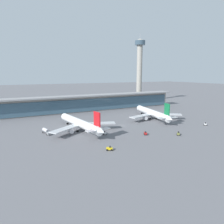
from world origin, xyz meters
The scene contains 11 objects.
ground_plane centered at (0.00, 0.00, 0.00)m, with size 1200.00×1200.00×0.00m, color slate.
airliner_left_stand centered at (-29.19, 0.48, 4.66)m, with size 42.38×55.54×14.80m.
airliner_centre_stand centered at (30.77, 6.46, 4.66)m, with size 42.01×55.30×14.80m.
service_truck_near_nose_yellow centered at (-28.22, -36.79, 0.87)m, with size 3.33×2.89×2.05m.
service_truck_under_wing_grey centered at (-48.71, 3.56, 1.71)m, with size 4.32×8.89×2.95m.
service_truck_mid_apron_olive centered at (17.15, -33.82, 0.87)m, with size 3.23×3.23×2.05m.
service_truck_by_tail_white centered at (-19.74, -13.39, 0.87)m, with size 1.73×2.87×2.05m.
service_truck_on_taxiway_red centered at (1.00, -24.63, 0.87)m, with size 2.91×3.33×2.05m.
service_truck_at_far_stand_white centered at (50.04, -25.54, 0.87)m, with size 3.24×3.21×2.05m.
terminal_building centered at (0.00, 61.83, 7.87)m, with size 183.60×12.80×15.20m.
control_tower centered at (77.69, 92.50, 43.46)m, with size 12.00×12.00×79.98m.
Camera 1 is at (-68.30, -116.13, 34.37)m, focal length 33.00 mm.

